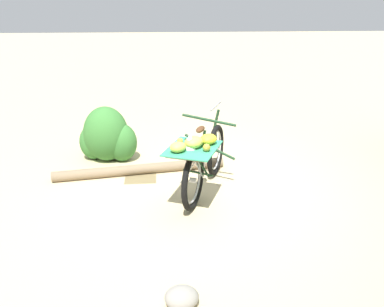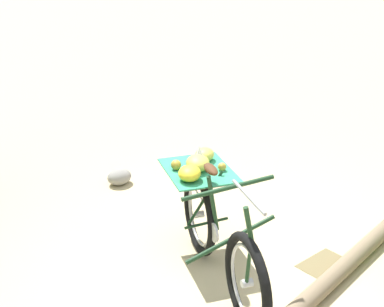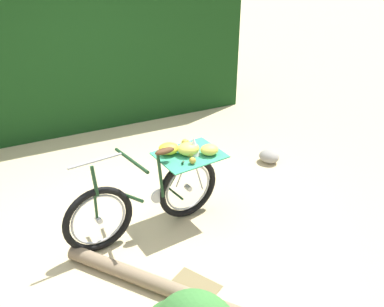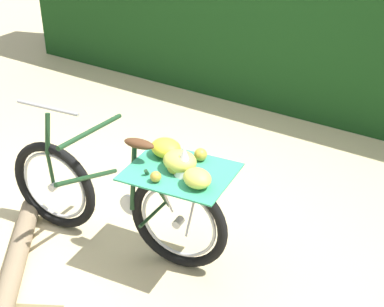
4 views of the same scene
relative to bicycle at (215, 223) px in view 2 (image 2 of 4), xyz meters
The scene contains 5 objects.
ground_plane 0.59m from the bicycle, behind, with size 60.00×60.00×0.00m, color #C6B284.
bicycle is the anchor object (origin of this frame).
fallen_log 1.16m from the bicycle, 39.98° to the right, with size 0.14×0.14×2.46m, color #7F6B51.
path_stone 2.07m from the bicycle, 79.06° to the left, with size 0.28×0.23×0.18m, color gray.
leaf_litter_patch 1.10m from the bicycle, 32.83° to the right, with size 0.44×0.36×0.01m, color olive.
Camera 2 is at (-2.27, -2.78, 2.63)m, focal length 50.86 mm.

